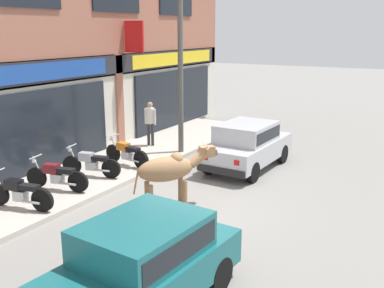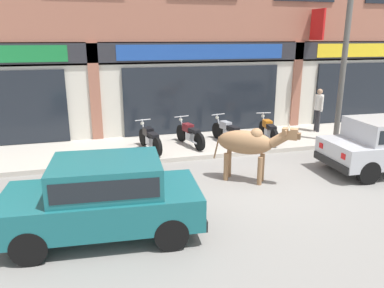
{
  "view_description": "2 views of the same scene",
  "coord_description": "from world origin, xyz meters",
  "px_view_note": "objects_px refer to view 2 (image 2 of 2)",
  "views": [
    {
      "loc": [
        -8.92,
        -5.3,
        4.24
      ],
      "look_at": [
        2.1,
        1.0,
        1.0
      ],
      "focal_mm": 42.0,
      "sensor_mm": 36.0,
      "label": 1
    },
    {
      "loc": [
        -4.11,
        -8.0,
        3.55
      ],
      "look_at": [
        -1.56,
        1.0,
        0.87
      ],
      "focal_mm": 35.0,
      "sensor_mm": 36.0,
      "label": 2
    }
  ],
  "objects_px": {
    "car_0": "(104,195)",
    "utility_pole": "(346,44)",
    "motorcycle_3": "(268,130)",
    "pedestrian": "(319,105)",
    "motorcycle_0": "(150,138)",
    "motorcycle_1": "(190,134)",
    "motorcycle_2": "(228,131)",
    "cow": "(249,143)"
  },
  "relations": [
    {
      "from": "car_0",
      "to": "utility_pole",
      "type": "relative_size",
      "value": 0.58
    },
    {
      "from": "motorcycle_3",
      "to": "utility_pole",
      "type": "relative_size",
      "value": 0.28
    },
    {
      "from": "motorcycle_3",
      "to": "pedestrian",
      "type": "xyz_separation_m",
      "value": [
        2.41,
        0.77,
        0.6
      ]
    },
    {
      "from": "motorcycle_0",
      "to": "motorcycle_3",
      "type": "distance_m",
      "value": 4.05
    },
    {
      "from": "motorcycle_3",
      "to": "motorcycle_0",
      "type": "bearing_deg",
      "value": 179.86
    },
    {
      "from": "motorcycle_1",
      "to": "motorcycle_3",
      "type": "xyz_separation_m",
      "value": [
        2.7,
        -0.2,
        0.0
      ]
    },
    {
      "from": "motorcycle_1",
      "to": "utility_pole",
      "type": "xyz_separation_m",
      "value": [
        4.93,
        -0.84,
        2.81
      ]
    },
    {
      "from": "motorcycle_0",
      "to": "motorcycle_2",
      "type": "height_order",
      "value": "same"
    },
    {
      "from": "cow",
      "to": "motorcycle_1",
      "type": "height_order",
      "value": "cow"
    },
    {
      "from": "cow",
      "to": "motorcycle_2",
      "type": "height_order",
      "value": "cow"
    },
    {
      "from": "car_0",
      "to": "motorcycle_3",
      "type": "bearing_deg",
      "value": 39.7
    },
    {
      "from": "car_0",
      "to": "utility_pole",
      "type": "bearing_deg",
      "value": 27.27
    },
    {
      "from": "car_0",
      "to": "motorcycle_3",
      "type": "relative_size",
      "value": 2.06
    },
    {
      "from": "cow",
      "to": "motorcycle_3",
      "type": "xyz_separation_m",
      "value": [
        2.03,
        2.9,
        -0.48
      ]
    },
    {
      "from": "cow",
      "to": "motorcycle_1",
      "type": "distance_m",
      "value": 3.2
    },
    {
      "from": "motorcycle_0",
      "to": "pedestrian",
      "type": "bearing_deg",
      "value": 6.72
    },
    {
      "from": "utility_pole",
      "to": "motorcycle_2",
      "type": "bearing_deg",
      "value": 167.01
    },
    {
      "from": "motorcycle_1",
      "to": "pedestrian",
      "type": "relative_size",
      "value": 1.12
    },
    {
      "from": "car_0",
      "to": "motorcycle_2",
      "type": "relative_size",
      "value": 2.08
    },
    {
      "from": "motorcycle_2",
      "to": "motorcycle_3",
      "type": "distance_m",
      "value": 1.41
    },
    {
      "from": "cow",
      "to": "motorcycle_0",
      "type": "xyz_separation_m",
      "value": [
        -2.02,
        2.91,
        -0.48
      ]
    },
    {
      "from": "motorcycle_0",
      "to": "motorcycle_3",
      "type": "relative_size",
      "value": 1.0
    },
    {
      "from": "cow",
      "to": "motorcycle_0",
      "type": "bearing_deg",
      "value": 124.77
    },
    {
      "from": "motorcycle_1",
      "to": "utility_pole",
      "type": "distance_m",
      "value": 5.73
    },
    {
      "from": "motorcycle_0",
      "to": "cow",
      "type": "bearing_deg",
      "value": -55.23
    },
    {
      "from": "motorcycle_0",
      "to": "utility_pole",
      "type": "height_order",
      "value": "utility_pole"
    },
    {
      "from": "motorcycle_3",
      "to": "utility_pole",
      "type": "height_order",
      "value": "utility_pole"
    },
    {
      "from": "motorcycle_2",
      "to": "pedestrian",
      "type": "bearing_deg",
      "value": 8.59
    },
    {
      "from": "pedestrian",
      "to": "utility_pole",
      "type": "bearing_deg",
      "value": -97.75
    },
    {
      "from": "motorcycle_0",
      "to": "motorcycle_3",
      "type": "height_order",
      "value": "same"
    },
    {
      "from": "motorcycle_3",
      "to": "car_0",
      "type": "bearing_deg",
      "value": -140.3
    },
    {
      "from": "car_0",
      "to": "pedestrian",
      "type": "height_order",
      "value": "pedestrian"
    },
    {
      "from": "motorcycle_2",
      "to": "motorcycle_3",
      "type": "height_order",
      "value": "same"
    },
    {
      "from": "pedestrian",
      "to": "utility_pole",
      "type": "distance_m",
      "value": 2.63
    },
    {
      "from": "motorcycle_1",
      "to": "motorcycle_0",
      "type": "bearing_deg",
      "value": -171.96
    },
    {
      "from": "motorcycle_0",
      "to": "motorcycle_2",
      "type": "xyz_separation_m",
      "value": [
        2.66,
        0.19,
        0.0
      ]
    },
    {
      "from": "car_0",
      "to": "motorcycle_2",
      "type": "distance_m",
      "value": 6.51
    },
    {
      "from": "pedestrian",
      "to": "car_0",
      "type": "bearing_deg",
      "value": -145.87
    },
    {
      "from": "motorcycle_3",
      "to": "motorcycle_1",
      "type": "bearing_deg",
      "value": 175.77
    },
    {
      "from": "cow",
      "to": "motorcycle_2",
      "type": "relative_size",
      "value": 1.02
    },
    {
      "from": "motorcycle_1",
      "to": "pedestrian",
      "type": "distance_m",
      "value": 5.18
    },
    {
      "from": "motorcycle_0",
      "to": "pedestrian",
      "type": "distance_m",
      "value": 6.54
    }
  ]
}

